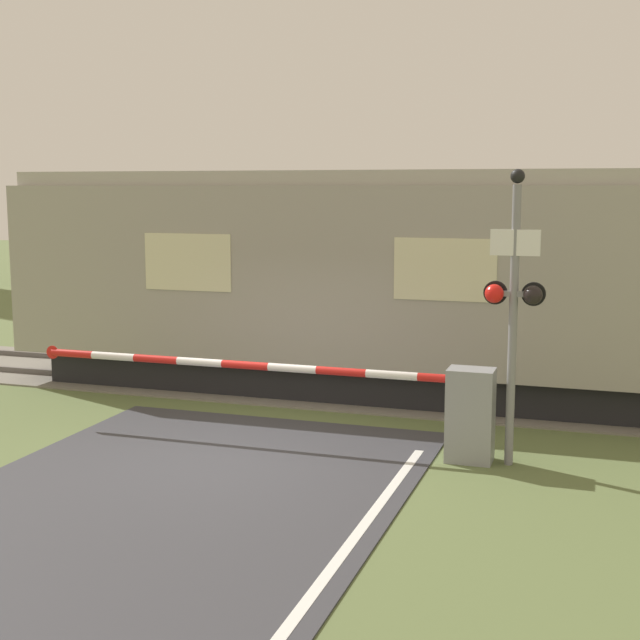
# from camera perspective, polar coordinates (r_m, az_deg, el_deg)

# --- Properties ---
(ground_plane) EXTENTS (80.00, 80.00, 0.00)m
(ground_plane) POSITION_cam_1_polar(r_m,az_deg,el_deg) (12.05, -5.70, -8.71)
(ground_plane) COLOR #5B6B3D
(track_bed) EXTENTS (36.00, 3.20, 0.13)m
(track_bed) POSITION_cam_1_polar(r_m,az_deg,el_deg) (15.93, 0.59, -4.31)
(track_bed) COLOR slate
(track_bed) RESTS_ON ground_plane
(train) EXTENTS (15.75, 2.79, 3.82)m
(train) POSITION_cam_1_polar(r_m,az_deg,el_deg) (15.08, 8.91, 2.32)
(train) COLOR black
(train) RESTS_ON ground_plane
(crossing_barrier) EXTENTS (6.74, 0.44, 1.23)m
(crossing_barrier) POSITION_cam_1_polar(r_m,az_deg,el_deg) (11.90, 6.70, -5.41)
(crossing_barrier) COLOR gray
(crossing_barrier) RESTS_ON ground_plane
(signal_post) EXTENTS (0.78, 0.26, 3.78)m
(signal_post) POSITION_cam_1_polar(r_m,az_deg,el_deg) (11.47, 12.29, 1.28)
(signal_post) COLOR gray
(signal_post) RESTS_ON ground_plane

